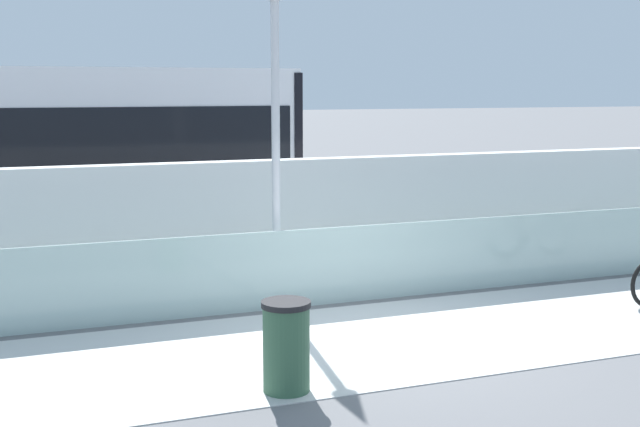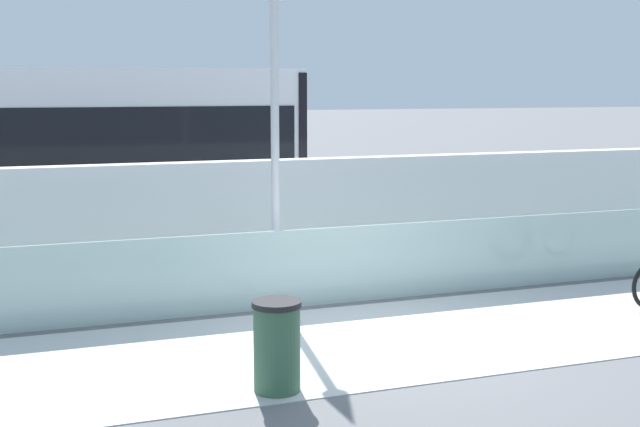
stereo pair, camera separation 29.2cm
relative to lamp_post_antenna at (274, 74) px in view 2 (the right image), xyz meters
name	(u,v)px [view 2 (the right image)]	position (x,y,z in m)	size (l,w,h in m)	color
ground_plane	(382,340)	(0.72, -2.15, -3.29)	(200.00, 200.00, 0.00)	slate
bike_path_deck	(382,339)	(0.72, -2.15, -3.29)	(32.00, 3.20, 0.01)	silver
glass_parapet	(330,266)	(0.72, -0.30, -2.73)	(32.00, 0.05, 1.12)	#ADC6C1
concrete_barrier_wall	(292,219)	(0.72, 1.50, -2.32)	(32.00, 0.36, 1.95)	white
tram_rail_near	(253,249)	(0.72, 3.98, -3.29)	(32.00, 0.08, 0.01)	#595654
tram_rail_far	(235,237)	(0.72, 5.42, -3.29)	(32.00, 0.08, 0.01)	#595654
lamp_post_antenna	(274,74)	(0.00, 0.00, 0.00)	(0.28, 0.28, 5.20)	gray
trash_bin	(277,346)	(-1.01, -3.40, -2.81)	(0.51, 0.51, 0.96)	#33593F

